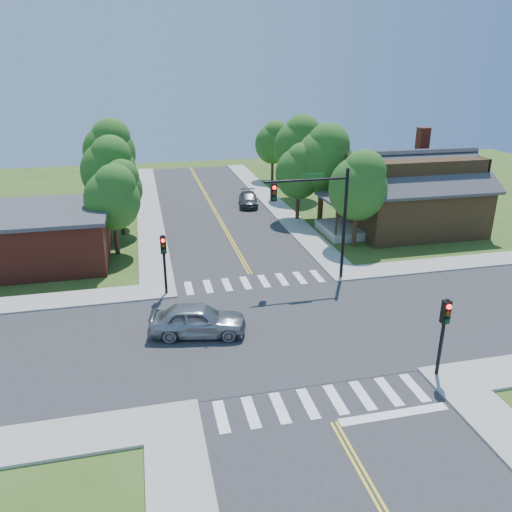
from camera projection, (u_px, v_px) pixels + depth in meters
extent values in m
plane|color=#38531A|center=(281.00, 330.00, 26.16)|extent=(100.00, 100.00, 0.00)
cube|color=#2D2D30|center=(281.00, 329.00, 26.16)|extent=(10.00, 90.00, 0.04)
cube|color=#2D2D30|center=(281.00, 329.00, 26.16)|extent=(90.00, 10.00, 0.04)
cube|color=#2D2D30|center=(281.00, 330.00, 26.16)|extent=(10.20, 10.20, 0.06)
cube|color=#9E9B93|center=(272.00, 202.00, 50.16)|extent=(2.20, 40.00, 0.14)
cube|color=#9E9B93|center=(149.00, 209.00, 47.59)|extent=(2.20, 40.00, 0.14)
cube|color=white|center=(189.00, 288.00, 30.90)|extent=(0.45, 2.00, 0.01)
cube|color=white|center=(208.00, 286.00, 31.15)|extent=(0.45, 2.00, 0.01)
cube|color=white|center=(227.00, 284.00, 31.41)|extent=(0.45, 2.00, 0.01)
cube|color=white|center=(246.00, 283.00, 31.66)|extent=(0.45, 2.00, 0.01)
cube|color=white|center=(264.00, 281.00, 31.91)|extent=(0.45, 2.00, 0.01)
cube|color=white|center=(282.00, 279.00, 32.16)|extent=(0.45, 2.00, 0.01)
cube|color=white|center=(300.00, 278.00, 32.42)|extent=(0.45, 2.00, 0.01)
cube|color=white|center=(317.00, 276.00, 32.67)|extent=(0.45, 2.00, 0.01)
cube|color=white|center=(221.00, 417.00, 19.63)|extent=(0.45, 2.00, 0.01)
cube|color=white|center=(251.00, 412.00, 19.88)|extent=(0.45, 2.00, 0.01)
cube|color=white|center=(280.00, 408.00, 20.13)|extent=(0.45, 2.00, 0.01)
cube|color=white|center=(308.00, 403.00, 20.38)|extent=(0.45, 2.00, 0.01)
cube|color=white|center=(336.00, 399.00, 20.64)|extent=(0.45, 2.00, 0.01)
cube|color=white|center=(363.00, 395.00, 20.89)|extent=(0.45, 2.00, 0.01)
cube|color=white|center=(389.00, 391.00, 21.14)|extent=(0.45, 2.00, 0.01)
cube|color=white|center=(415.00, 387.00, 21.39)|extent=(0.45, 2.00, 0.01)
cube|color=yellow|center=(209.00, 203.00, 50.00)|extent=(0.10, 37.50, 0.01)
cube|color=yellow|center=(211.00, 203.00, 50.04)|extent=(0.10, 37.50, 0.01)
cube|color=white|center=(394.00, 415.00, 19.78)|extent=(4.60, 0.45, 0.09)
cylinder|color=black|center=(344.00, 225.00, 31.14)|extent=(0.20, 0.20, 7.20)
cylinder|color=black|center=(306.00, 180.00, 29.52)|extent=(5.20, 0.14, 0.14)
cube|color=#19591E|center=(313.00, 176.00, 29.47)|extent=(1.40, 0.04, 0.30)
cube|color=black|center=(274.00, 192.00, 29.32)|extent=(0.34, 0.28, 1.05)
sphere|color=#FF0C0C|center=(274.00, 188.00, 29.05)|extent=(0.22, 0.22, 0.22)
sphere|color=#3F2605|center=(274.00, 193.00, 29.17)|extent=(0.22, 0.22, 0.22)
sphere|color=#05330F|center=(274.00, 198.00, 29.28)|extent=(0.22, 0.22, 0.22)
cylinder|color=black|center=(442.00, 339.00, 21.57)|extent=(0.16, 0.16, 3.80)
cube|color=black|center=(446.00, 312.00, 21.09)|extent=(0.34, 0.28, 1.05)
sphere|color=#FF0C0C|center=(449.00, 307.00, 20.82)|extent=(0.22, 0.22, 0.22)
sphere|color=#3F2605|center=(448.00, 314.00, 20.94)|extent=(0.22, 0.22, 0.22)
sphere|color=#05330F|center=(447.00, 320.00, 21.05)|extent=(0.22, 0.22, 0.22)
cylinder|color=black|center=(165.00, 266.00, 29.40)|extent=(0.16, 0.16, 3.80)
cube|color=black|center=(163.00, 245.00, 28.92)|extent=(0.34, 0.28, 1.05)
sphere|color=#FF0C0C|center=(163.00, 241.00, 28.65)|extent=(0.22, 0.22, 0.22)
sphere|color=#3F2605|center=(163.00, 246.00, 28.77)|extent=(0.22, 0.22, 0.22)
sphere|color=#05330F|center=(164.00, 251.00, 28.88)|extent=(0.22, 0.22, 0.22)
cube|color=#312111|center=(411.00, 206.00, 41.56)|extent=(10.00, 8.00, 4.00)
cube|color=#9E9B93|center=(339.00, 230.00, 40.82)|extent=(2.60, 4.50, 0.70)
cylinder|color=#312111|center=(336.00, 223.00, 38.32)|extent=(0.18, 0.18, 2.50)
cylinder|color=#312111|center=(319.00, 209.00, 41.96)|extent=(0.18, 0.18, 2.50)
cube|color=#38383D|center=(341.00, 199.00, 39.89)|extent=(2.80, 4.80, 0.18)
cube|color=maroon|center=(418.00, 177.00, 44.71)|extent=(0.90, 0.90, 7.11)
cube|color=maroon|center=(33.00, 238.00, 34.55)|extent=(10.00, 8.00, 3.50)
cube|color=#38383D|center=(29.00, 212.00, 33.89)|extent=(10.40, 8.40, 0.25)
cylinder|color=#382314|center=(355.00, 229.00, 37.72)|extent=(0.34, 0.34, 2.74)
ellipsoid|color=#2C5E1B|center=(358.00, 189.00, 36.61)|extent=(4.33, 4.11, 4.76)
sphere|color=#2C5E1B|center=(364.00, 171.00, 36.02)|extent=(3.18, 3.18, 3.18)
cylinder|color=#382314|center=(321.00, 202.00, 44.21)|extent=(0.34, 0.34, 3.16)
ellipsoid|color=#2C5E1B|center=(323.00, 162.00, 42.93)|extent=(4.99, 4.74, 5.49)
sphere|color=#2C5E1B|center=(328.00, 145.00, 42.27)|extent=(3.66, 3.66, 3.66)
cylinder|color=#382314|center=(297.00, 183.00, 51.51)|extent=(0.34, 0.34, 3.16)
ellipsoid|color=#2C5E1B|center=(298.00, 148.00, 50.22)|extent=(4.99, 4.74, 5.49)
sphere|color=#2C5E1B|center=(302.00, 133.00, 49.57)|extent=(3.66, 3.66, 3.66)
cylinder|color=#382314|center=(272.00, 169.00, 59.45)|extent=(0.34, 0.34, 2.62)
ellipsoid|color=#2C5E1B|center=(273.00, 144.00, 58.39)|extent=(4.14, 3.93, 4.55)
sphere|color=#2C5E1B|center=(276.00, 134.00, 57.82)|extent=(3.03, 3.03, 3.03)
cylinder|color=#382314|center=(116.00, 238.00, 36.16)|extent=(0.34, 0.34, 2.48)
ellipsoid|color=#2C5E1B|center=(112.00, 200.00, 35.15)|extent=(3.92, 3.73, 4.31)
sphere|color=#2C5E1B|center=(115.00, 184.00, 34.61)|extent=(2.88, 2.88, 2.88)
cylinder|color=#382314|center=(113.00, 210.00, 42.35)|extent=(0.34, 0.34, 2.88)
ellipsoid|color=#2C5E1B|center=(109.00, 172.00, 41.18)|extent=(4.55, 4.32, 5.01)
sphere|color=#2C5E1B|center=(111.00, 156.00, 40.57)|extent=(3.34, 3.34, 3.34)
cylinder|color=#382314|center=(113.00, 189.00, 49.01)|extent=(0.34, 0.34, 3.13)
ellipsoid|color=#2C5E1B|center=(109.00, 153.00, 47.74)|extent=(4.94, 4.69, 5.43)
sphere|color=#2C5E1B|center=(111.00, 137.00, 47.09)|extent=(3.62, 3.62, 3.62)
cylinder|color=#382314|center=(118.00, 174.00, 57.51)|extent=(0.34, 0.34, 2.38)
ellipsoid|color=#2C5E1B|center=(115.00, 150.00, 56.54)|extent=(3.76, 3.58, 4.14)
sphere|color=#2C5E1B|center=(117.00, 140.00, 56.02)|extent=(2.76, 2.76, 2.76)
cylinder|color=#382314|center=(298.00, 206.00, 44.18)|extent=(0.34, 0.34, 2.56)
ellipsoid|color=#2C5E1B|center=(299.00, 174.00, 43.14)|extent=(4.04, 3.84, 4.44)
sphere|color=#2C5E1B|center=(303.00, 160.00, 42.58)|extent=(2.96, 2.96, 2.96)
cylinder|color=#382314|center=(122.00, 221.00, 40.43)|extent=(0.34, 0.34, 2.30)
ellipsoid|color=#2C5E1B|center=(119.00, 189.00, 39.49)|extent=(3.63, 3.45, 4.00)
sphere|color=#2C5E1B|center=(122.00, 176.00, 38.98)|extent=(2.66, 2.66, 2.66)
imported|color=#9C9FA3|center=(197.00, 320.00, 25.34)|extent=(3.86, 5.68, 1.68)
imported|color=#34373A|center=(248.00, 200.00, 48.80)|extent=(3.23, 4.97, 1.27)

